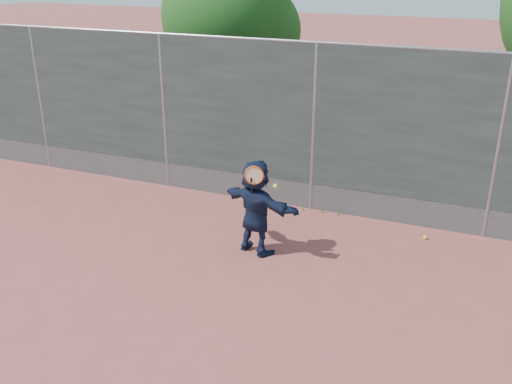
% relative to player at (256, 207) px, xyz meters
% --- Properties ---
extents(ground, '(80.00, 80.00, 0.00)m').
position_rel_player_xyz_m(ground, '(0.32, -1.60, -0.76)').
color(ground, '#9E4C42').
rests_on(ground, ground).
extents(player, '(1.48, 0.88, 1.52)m').
position_rel_player_xyz_m(player, '(0.00, 0.00, 0.00)').
color(player, '#151E3B').
rests_on(player, ground).
extents(ball_ground, '(0.07, 0.07, 0.07)m').
position_rel_player_xyz_m(ball_ground, '(2.43, 1.42, -0.73)').
color(ball_ground, '#E4F636').
rests_on(ball_ground, ground).
extents(fence, '(20.00, 0.06, 3.03)m').
position_rel_player_xyz_m(fence, '(0.32, 1.90, 0.82)').
color(fence, '#38423D').
rests_on(fence, ground).
extents(swing_action, '(0.51, 0.14, 0.51)m').
position_rel_player_xyz_m(swing_action, '(0.08, -0.20, 0.57)').
color(swing_action, '#C54A12').
rests_on(swing_action, ground).
extents(tree_left, '(3.15, 3.00, 4.53)m').
position_rel_player_xyz_m(tree_left, '(-2.53, 4.95, 2.18)').
color(tree_left, '#382314').
rests_on(tree_left, ground).
extents(weed_clump, '(0.68, 0.07, 0.30)m').
position_rel_player_xyz_m(weed_clump, '(0.61, 1.78, -0.63)').
color(weed_clump, '#387226').
rests_on(weed_clump, ground).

